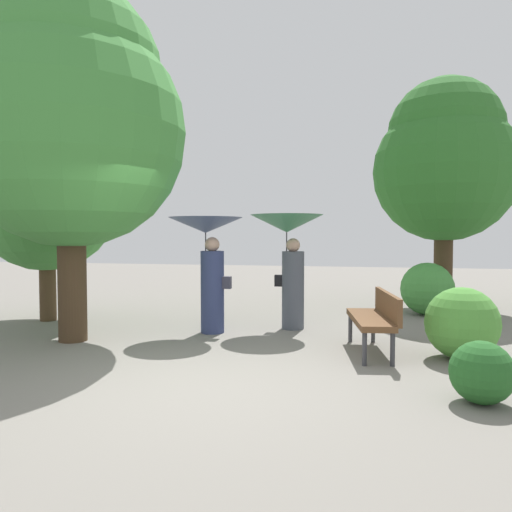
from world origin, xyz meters
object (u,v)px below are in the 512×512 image
object	(u,v)px
person_right	(289,243)
tree_mid_left	(46,191)
person_left	(208,248)
tree_near_left	(69,114)
park_bench	(376,316)
tree_near_right	(445,160)

from	to	relation	value
person_right	tree_mid_left	bearing A→B (deg)	96.29
person_left	tree_near_left	distance (m)	2.91
person_left	tree_near_left	world-z (taller)	tree_near_left
person_right	tree_mid_left	xyz separation A→B (m)	(-4.54, -0.21, 0.96)
tree_near_left	person_right	bearing A→B (deg)	28.95
park_bench	tree_near_left	world-z (taller)	tree_near_left
tree_near_right	person_right	bearing A→B (deg)	-133.05
person_left	tree_near_left	size ratio (longest dim) A/B	0.35
person_right	tree_near_left	bearing A→B (deg)	122.55
tree_mid_left	tree_near_right	bearing A→B (deg)	24.36
park_bench	tree_near_left	distance (m)	5.34
park_bench	tree_near_right	distance (m)	5.63
person_left	tree_near_left	bearing A→B (deg)	124.21
person_left	person_right	bearing A→B (deg)	-59.96
tree_near_left	tree_near_right	bearing A→B (deg)	38.97
person_left	tree_near_right	bearing A→B (deg)	-44.35
tree_mid_left	person_left	bearing A→B (deg)	-6.99
person_left	park_bench	world-z (taller)	person_left
person_left	tree_near_right	size ratio (longest dim) A/B	0.38
person_right	tree_near_left	distance (m)	3.99
tree_near_right	tree_mid_left	size ratio (longest dim) A/B	1.31
park_bench	tree_mid_left	xyz separation A→B (m)	(-5.97, 1.25, 1.92)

